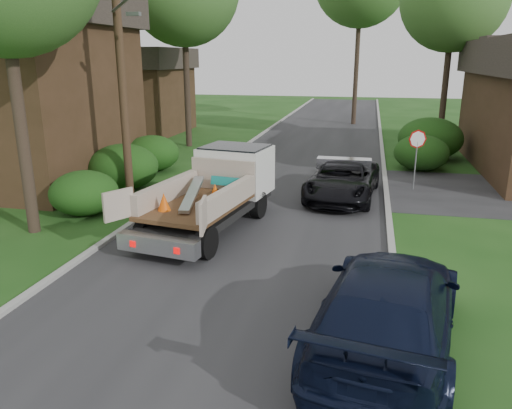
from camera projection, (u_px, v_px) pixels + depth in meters
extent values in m
plane|color=#1A4513|center=(235.00, 262.00, 13.30)|extent=(120.00, 120.00, 0.00)
cube|color=#28282B|center=(292.00, 178.00, 22.65)|extent=(8.00, 90.00, 0.02)
cube|color=#9E9E99|center=(206.00, 172.00, 23.50)|extent=(0.20, 90.00, 0.12)
cube|color=#9E9E99|center=(385.00, 181.00, 21.77)|extent=(0.20, 90.00, 0.12)
cylinder|color=slate|center=(415.00, 166.00, 20.34)|extent=(0.06, 0.06, 2.00)
cylinder|color=#B20A0A|center=(418.00, 139.00, 20.03)|extent=(0.71, 0.32, 0.76)
cylinder|color=#382619|center=(121.00, 65.00, 17.72)|extent=(0.30, 0.30, 10.00)
cylinder|color=slate|center=(123.00, 3.00, 16.58)|extent=(1.22, 0.76, 0.57)
cube|color=slate|center=(134.00, 14.00, 16.10)|extent=(0.45, 0.20, 0.12)
cube|color=#3C2918|center=(7.00, 106.00, 21.46)|extent=(9.00, 8.00, 6.50)
cube|color=#3C2918|center=(134.00, 101.00, 36.09)|extent=(7.00, 7.00, 4.50)
cube|color=#332B26|center=(131.00, 58.00, 35.26)|extent=(7.56, 7.56, 1.40)
cube|color=#332B26|center=(130.00, 48.00, 35.06)|extent=(1.05, 7.56, 0.20)
ellipsoid|color=#0F4212|center=(84.00, 193.00, 17.20)|extent=(2.34, 2.34, 1.53)
ellipsoid|color=#0F4212|center=(123.00, 167.00, 20.49)|extent=(2.86, 2.86, 1.87)
ellipsoid|color=#0F4212|center=(152.00, 153.00, 23.85)|extent=(2.60, 2.60, 1.70)
ellipsoid|color=#0F4212|center=(421.00, 153.00, 24.00)|extent=(2.60, 2.60, 1.70)
ellipsoid|color=#0F4212|center=(430.00, 138.00, 26.59)|extent=(3.38, 3.38, 2.21)
cylinder|color=#2D2119|center=(18.00, 102.00, 14.54)|extent=(0.36, 0.36, 8.00)
cylinder|color=#2D2119|center=(186.00, 71.00, 29.51)|extent=(0.36, 0.36, 9.00)
cylinder|color=#2D2119|center=(446.00, 75.00, 29.23)|extent=(0.36, 0.36, 8.50)
cylinder|color=#2D2119|center=(48.00, 72.00, 27.14)|extent=(0.36, 0.36, 9.00)
cylinder|color=#2D2119|center=(357.00, 54.00, 39.39)|extent=(0.36, 0.36, 11.00)
cylinder|color=black|center=(207.00, 199.00, 17.56)|extent=(0.44, 0.95, 0.91)
cylinder|color=black|center=(258.00, 205.00, 16.88)|extent=(0.44, 0.95, 0.91)
cylinder|color=black|center=(146.00, 234.00, 14.12)|extent=(0.44, 0.95, 0.91)
cylinder|color=black|center=(206.00, 243.00, 13.44)|extent=(0.44, 0.95, 0.91)
cube|color=black|center=(208.00, 212.00, 15.54)|extent=(2.91, 6.13, 0.24)
cube|color=white|center=(236.00, 170.00, 17.19)|extent=(2.49, 2.15, 1.57)
cube|color=black|center=(235.00, 154.00, 17.03)|extent=(2.31, 1.98, 0.56)
cube|color=#472D19|center=(197.00, 206.00, 14.80)|extent=(2.77, 3.95, 0.12)
cube|color=beige|center=(223.00, 175.00, 16.27)|extent=(2.22, 0.45, 1.01)
cube|color=beige|center=(167.00, 191.00, 15.06)|extent=(0.78, 3.45, 0.61)
cube|color=beige|center=(228.00, 198.00, 14.34)|extent=(0.78, 3.45, 0.61)
cube|color=silver|center=(158.00, 245.00, 12.98)|extent=(2.36, 0.71, 0.46)
cube|color=#B20505|center=(133.00, 244.00, 13.05)|extent=(0.17, 0.07, 0.16)
cube|color=#B20505|center=(177.00, 251.00, 12.59)|extent=(0.17, 0.07, 0.16)
cube|color=beige|center=(118.00, 205.00, 13.31)|extent=(0.51, 0.84, 0.81)
cube|color=beige|center=(203.00, 215.00, 12.41)|extent=(0.26, 0.91, 0.81)
cube|color=silver|center=(192.00, 193.00, 14.86)|extent=(0.72, 2.64, 0.47)
cone|color=#F2590A|center=(164.00, 202.00, 14.09)|extent=(0.42, 0.42, 0.51)
cone|color=#F2590A|center=(215.00, 192.00, 15.15)|extent=(0.42, 0.42, 0.51)
cube|color=#148C84|center=(227.00, 181.00, 15.99)|extent=(1.12, 0.27, 0.29)
imported|color=black|center=(343.00, 180.00, 19.19)|extent=(2.90, 5.47, 1.47)
imported|color=black|center=(388.00, 306.00, 9.16)|extent=(3.27, 6.20, 1.71)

